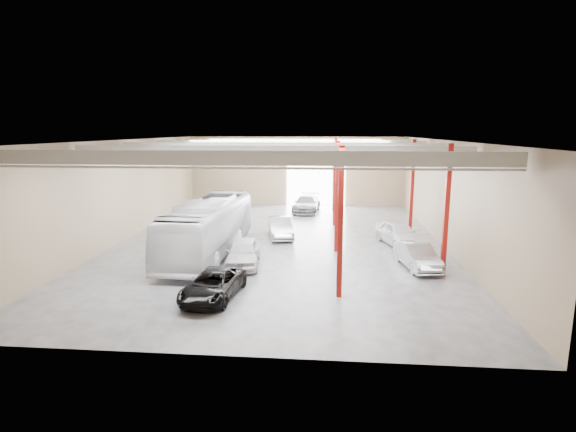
# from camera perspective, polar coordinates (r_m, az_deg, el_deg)

# --- Properties ---
(depot_shell) EXTENTS (22.12, 32.12, 7.06)m
(depot_shell) POSITION_cam_1_polar(r_m,az_deg,el_deg) (30.80, -0.65, 5.86)
(depot_shell) COLOR #424347
(depot_shell) RESTS_ON ground
(coach_bus) EXTENTS (3.26, 12.36, 3.42)m
(coach_bus) POSITION_cam_1_polar(r_m,az_deg,el_deg) (28.41, -10.01, -1.40)
(coach_bus) COLOR white
(coach_bus) RESTS_ON ground
(black_sedan) EXTENTS (2.59, 4.76, 1.27)m
(black_sedan) POSITION_cam_1_polar(r_m,az_deg,el_deg) (21.24, -9.48, -8.63)
(black_sedan) COLOR black
(black_sedan) RESTS_ON ground
(car_row_a) EXTENTS (2.30, 4.67, 1.53)m
(car_row_a) POSITION_cam_1_polar(r_m,az_deg,el_deg) (25.95, -5.72, -4.61)
(car_row_a) COLOR silver
(car_row_a) RESTS_ON ground
(car_row_b) EXTENTS (2.43, 4.67, 1.46)m
(car_row_b) POSITION_cam_1_polar(r_m,az_deg,el_deg) (32.48, -0.99, -1.46)
(car_row_b) COLOR #A5A5AA
(car_row_b) RESTS_ON ground
(car_row_c) EXTENTS (2.75, 5.58, 1.56)m
(car_row_c) POSITION_cam_1_polar(r_m,az_deg,el_deg) (42.66, 2.38, 1.57)
(car_row_c) COLOR slate
(car_row_c) RESTS_ON ground
(car_right_near) EXTENTS (2.18, 4.44, 1.40)m
(car_right_near) POSITION_cam_1_polar(r_m,az_deg,el_deg) (26.37, 16.11, -4.89)
(car_right_near) COLOR #9E9EA2
(car_right_near) RESTS_ON ground
(car_right_far) EXTENTS (3.13, 5.01, 1.59)m
(car_right_far) POSITION_cam_1_polar(r_m,az_deg,el_deg) (31.26, 13.84, -2.15)
(car_right_far) COLOR silver
(car_right_far) RESTS_ON ground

